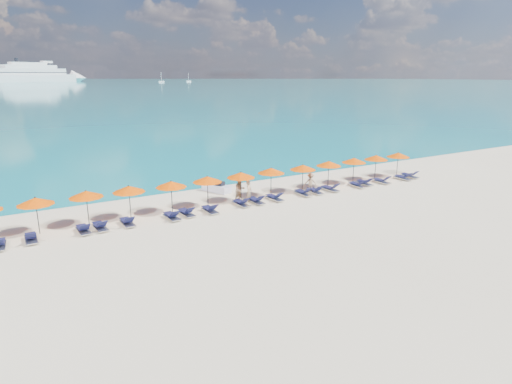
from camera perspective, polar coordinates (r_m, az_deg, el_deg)
ground at (r=27.75m, az=3.12°, el=-3.81°), size 1400.00×1400.00×0.00m
sea at (r=682.09m, az=-29.72°, el=12.65°), size 1600.00×1300.00×0.01m
cruise_ship at (r=640.36m, az=-26.60°, el=13.80°), size 123.55×65.65×34.88m
sailboat_near at (r=592.19m, az=-8.98°, el=14.41°), size 6.23×2.08×11.43m
sailboat_far at (r=559.02m, az=-12.49°, el=14.21°), size 6.70×2.23×12.28m
jetski at (r=34.50m, az=-5.26°, el=0.61°), size 1.81×2.61×0.87m
beachgoer_a at (r=31.18m, az=-0.95°, el=-0.00°), size 0.73×0.71×1.68m
beachgoer_b at (r=31.60m, az=-2.16°, el=0.29°), size 0.93×0.61×1.79m
beachgoer_c at (r=34.59m, az=7.26°, el=1.29°), size 1.08×0.91×1.53m
umbrella_1 at (r=27.95m, az=-27.35°, el=-1.08°), size 2.10×2.10×2.28m
umbrella_2 at (r=28.28m, az=-21.73°, el=-0.26°), size 2.10×2.10×2.28m
umbrella_3 at (r=28.64m, az=-16.61°, el=0.38°), size 2.10×2.10×2.28m
umbrella_4 at (r=29.22m, az=-11.26°, el=1.03°), size 2.10×2.10×2.28m
umbrella_5 at (r=30.23m, az=-6.51°, el=1.71°), size 2.10×2.10×2.28m
umbrella_6 at (r=31.34m, az=-2.03°, el=2.29°), size 2.10×2.10×2.28m
umbrella_7 at (r=32.77m, az=2.03°, el=2.87°), size 2.10×2.10×2.28m
umbrella_8 at (r=34.15m, az=6.27°, el=3.30°), size 2.10×2.10×2.28m
umbrella_9 at (r=35.90m, az=9.69°, el=3.76°), size 2.10×2.10×2.28m
umbrella_10 at (r=37.71m, az=12.95°, el=4.14°), size 2.10×2.10×2.28m
umbrella_11 at (r=39.50m, az=15.73°, el=4.45°), size 2.10×2.10×2.28m
umbrella_12 at (r=41.43m, az=18.44°, el=4.72°), size 2.10×2.10×2.28m
lounger_2 at (r=27.32m, az=-27.81°, el=-5.43°), size 0.63×1.70×0.66m
lounger_3 at (r=27.51m, az=-22.01°, el=-4.61°), size 0.72×1.73×0.66m
lounger_4 at (r=27.67m, az=-20.06°, el=-4.30°), size 0.77×1.75×0.66m
lounger_5 at (r=27.93m, az=-16.78°, el=-3.83°), size 0.69×1.72×0.66m
lounger_6 at (r=28.38m, az=-11.15°, el=-3.14°), size 0.74×1.74×0.66m
lounger_7 at (r=28.92m, az=-9.26°, el=-2.70°), size 0.76×1.75×0.66m
lounger_8 at (r=29.34m, az=-6.16°, el=-2.32°), size 0.69×1.72×0.66m
lounger_9 at (r=30.68m, az=-1.98°, el=-1.45°), size 0.74×1.74×0.66m
lounger_10 at (r=31.24m, az=0.03°, el=-1.13°), size 0.69×1.73×0.66m
lounger_11 at (r=32.03m, az=2.50°, el=-0.72°), size 0.78×1.75×0.66m
lounger_12 at (r=33.51m, az=6.30°, el=-0.08°), size 0.62×1.70×0.66m
lounger_13 at (r=34.21m, az=7.89°, el=0.19°), size 0.75×1.74×0.66m
lounger_14 at (r=35.09m, az=9.88°, el=0.49°), size 0.79×1.76×0.66m
lounger_15 at (r=36.76m, az=13.35°, el=0.98°), size 0.65×1.71×0.66m
lounger_16 at (r=37.63m, az=14.28°, el=1.25°), size 0.65×1.71×0.66m
lounger_17 at (r=38.63m, az=16.42°, el=1.46°), size 0.73×1.74×0.66m
lounger_18 at (r=40.52m, az=18.99°, el=1.87°), size 0.69×1.72×0.66m
lounger_19 at (r=41.52m, az=19.84°, el=2.11°), size 0.70×1.73×0.66m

